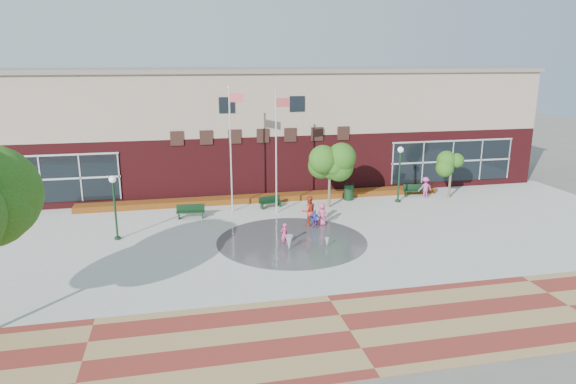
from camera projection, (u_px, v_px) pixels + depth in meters
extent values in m
plane|color=#666056|center=(305.00, 261.00, 25.88)|extent=(120.00, 120.00, 0.00)
cube|color=#A8A8A0|center=(288.00, 235.00, 29.66)|extent=(46.00, 18.00, 0.01)
cube|color=maroon|center=(350.00, 331.00, 19.26)|extent=(46.00, 6.00, 0.01)
cylinder|color=#383A3D|center=(292.00, 241.00, 28.72)|extent=(8.40, 8.40, 0.01)
cube|color=#481014|center=(253.00, 155.00, 41.86)|extent=(44.00, 10.00, 4.50)
cube|color=gray|center=(252.00, 100.00, 40.72)|extent=(44.00, 10.00, 4.50)
cube|color=slate|center=(252.00, 70.00, 40.14)|extent=(44.40, 10.40, 0.30)
cube|color=black|center=(41.00, 180.00, 34.08)|extent=(10.00, 0.12, 3.19)
cube|color=black|center=(452.00, 161.00, 40.22)|extent=(10.00, 0.12, 3.19)
cube|color=black|center=(227.00, 105.00, 35.45)|extent=(1.10, 0.10, 1.10)
cube|color=black|center=(297.00, 104.00, 36.48)|extent=(1.10, 0.10, 1.10)
cube|color=#A40905|center=(266.00, 201.00, 36.85)|extent=(26.00, 1.20, 0.40)
cylinder|color=white|center=(231.00, 152.00, 33.22)|extent=(0.10, 0.10, 8.11)
sphere|color=white|center=(229.00, 87.00, 32.18)|extent=(0.16, 0.16, 0.16)
cube|color=#C74347|center=(236.00, 98.00, 32.26)|extent=(0.83, 0.37, 0.54)
cylinder|color=white|center=(276.00, 155.00, 32.96)|extent=(0.10, 0.10, 7.83)
sphere|color=white|center=(276.00, 92.00, 31.96)|extent=(0.16, 0.16, 0.16)
cube|color=#C74347|center=(283.00, 103.00, 32.28)|extent=(0.90, 0.15, 0.55)
cylinder|color=#12321A|center=(115.00, 211.00, 28.57)|extent=(0.12, 0.12, 3.33)
cylinder|color=#12321A|center=(118.00, 238.00, 28.97)|extent=(0.35, 0.35, 0.16)
sphere|color=white|center=(112.00, 179.00, 28.10)|extent=(0.39, 0.39, 0.39)
cylinder|color=#12321A|center=(399.00, 178.00, 36.08)|extent=(0.13, 0.13, 3.59)
cylinder|color=#12321A|center=(398.00, 201.00, 36.51)|extent=(0.38, 0.38, 0.17)
sphere|color=white|center=(401.00, 150.00, 35.57)|extent=(0.42, 0.42, 0.42)
cube|color=#12321A|center=(191.00, 212.00, 32.67)|extent=(1.82, 0.65, 0.06)
cube|color=#12321A|center=(191.00, 208.00, 32.82)|extent=(1.78, 0.20, 0.45)
cube|color=#12321A|center=(271.00, 202.00, 35.00)|extent=(1.67, 0.89, 0.05)
cube|color=#12321A|center=(269.00, 199.00, 35.11)|extent=(1.55, 0.51, 0.40)
cube|color=#12321A|center=(415.00, 191.00, 37.96)|extent=(1.80, 0.76, 0.06)
cube|color=#12321A|center=(415.00, 187.00, 38.11)|extent=(1.73, 0.33, 0.44)
cylinder|color=#12321A|center=(349.00, 192.00, 36.94)|extent=(0.68, 0.68, 1.13)
cylinder|color=black|center=(349.00, 184.00, 36.79)|extent=(0.73, 0.73, 0.07)
cylinder|color=#4D4331|center=(329.00, 189.00, 34.97)|extent=(0.18, 0.18, 2.64)
cylinder|color=#4D4331|center=(450.00, 184.00, 37.40)|extent=(0.18, 0.18, 2.05)
cone|color=white|center=(289.00, 250.00, 27.36)|extent=(0.41, 0.41, 0.80)
cone|color=white|center=(327.00, 247.00, 27.85)|extent=(0.22, 0.22, 0.50)
imported|color=#CB3C74|center=(284.00, 234.00, 27.94)|extent=(0.55, 0.47, 1.27)
imported|color=#B23120|center=(309.00, 211.00, 31.07)|extent=(1.04, 0.87, 1.90)
imported|color=#D84C7E|center=(322.00, 214.00, 31.33)|extent=(0.81, 0.73, 1.38)
imported|color=#313BC3|center=(315.00, 219.00, 30.78)|extent=(0.72, 0.53, 1.14)
imported|color=#C5409B|center=(425.00, 188.00, 37.42)|extent=(1.02, 0.59, 1.58)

